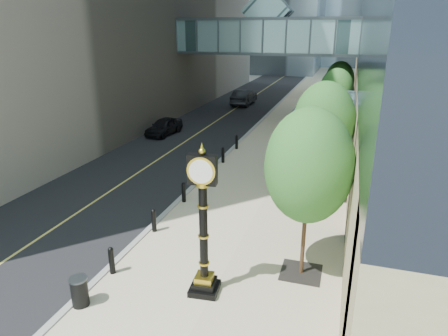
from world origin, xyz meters
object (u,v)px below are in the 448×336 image
at_px(trash_bin, 80,292).
at_px(car_near, 164,126).
at_px(pedestrian, 315,166).
at_px(street_clock, 204,234).
at_px(car_far, 244,97).

bearing_deg(trash_bin, car_near, 108.55).
height_order(trash_bin, pedestrian, pedestrian).
xyz_separation_m(street_clock, trash_bin, (-3.43, -1.78, -1.66)).
distance_m(pedestrian, car_near, 14.48).
distance_m(car_near, car_far, 15.13).
distance_m(street_clock, car_far, 34.04).
height_order(street_clock, car_far, street_clock).
bearing_deg(trash_bin, pedestrian, 65.69).
relative_size(street_clock, car_far, 0.95).
relative_size(pedestrian, car_near, 0.45).
distance_m(trash_bin, car_near, 21.20).
xyz_separation_m(street_clock, car_near, (-10.17, 18.32, -1.48)).
bearing_deg(trash_bin, street_clock, 27.47).
height_order(street_clock, pedestrian, street_clock).
bearing_deg(car_near, car_far, 85.47).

